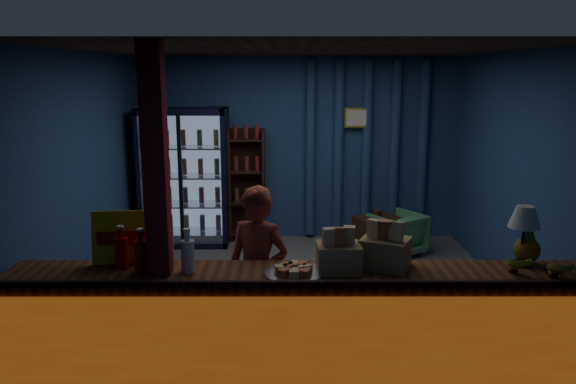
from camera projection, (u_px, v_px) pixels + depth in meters
name	position (u px, v px, depth m)	size (l,w,h in m)	color
ground	(299.00, 293.00, 6.15)	(4.60, 4.60, 0.00)	#515154
room_walls	(300.00, 152.00, 5.82)	(4.60, 4.60, 4.60)	navy
counter	(304.00, 333.00, 4.19)	(4.40, 0.57, 0.99)	brown
support_post	(159.00, 226.00, 4.02)	(0.16, 0.16, 2.60)	maroon
beverage_cooler	(186.00, 177.00, 7.83)	(1.20, 0.62, 1.90)	black
bottle_shelf	(247.00, 185.00, 8.00)	(0.50, 0.28, 1.60)	#391D12
curtain_folds	(367.00, 149.00, 7.97)	(1.74, 0.14, 2.50)	navy
framed_picture	(357.00, 118.00, 7.83)	(0.36, 0.04, 0.28)	gold
shopkeeper	(257.00, 277.00, 4.58)	(0.54, 0.36, 1.49)	maroon
green_chair	(397.00, 234.00, 7.42)	(0.60, 0.62, 0.56)	#50A068
side_table	(377.00, 235.00, 7.44)	(0.67, 0.58, 0.61)	#391D12
yellow_sign	(126.00, 237.00, 4.26)	(0.51, 0.15, 0.41)	#E5E70C
soda_bottles	(154.00, 253.00, 4.13)	(0.61, 0.18, 0.33)	red
snack_box_left	(339.00, 256.00, 4.10)	(0.33, 0.27, 0.33)	tan
snack_box_centre	(385.00, 250.00, 4.19)	(0.43, 0.40, 0.36)	tan
pastry_tray	(294.00, 272.00, 4.04)	(0.45, 0.45, 0.07)	silver
banana_bunches	(552.00, 266.00, 4.01)	(0.71, 0.28, 0.15)	gold
table_lamp	(525.00, 219.00, 4.16)	(0.24, 0.24, 0.46)	black
pineapple	(527.00, 246.00, 4.25)	(0.20, 0.20, 0.34)	olive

